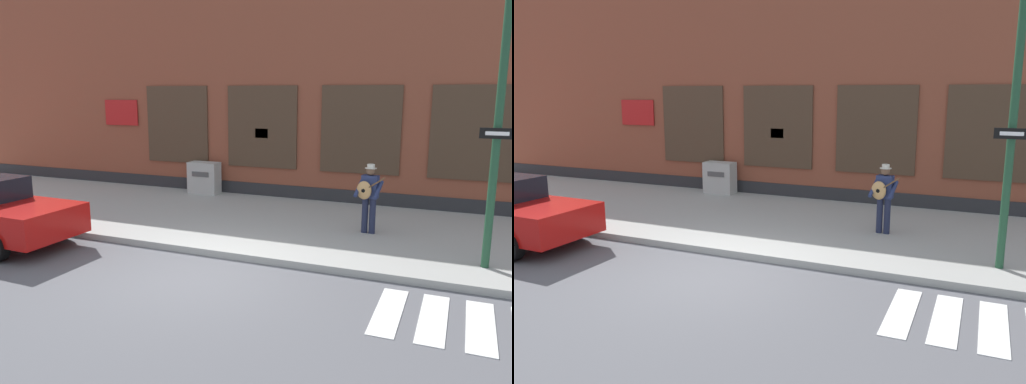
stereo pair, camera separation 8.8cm
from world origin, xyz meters
TOP-DOWN VIEW (x-y plane):
  - ground_plane at (0.00, 0.00)m, footprint 160.00×160.00m
  - sidewalk at (0.00, 4.07)m, footprint 28.00×5.81m
  - building_backdrop at (-0.00, 8.96)m, footprint 28.00×4.06m
  - busker at (2.46, 3.82)m, footprint 0.72×0.59m
  - traffic_light at (4.97, 1.10)m, footprint 0.60×3.44m
  - utility_box at (-3.48, 6.52)m, footprint 1.03×0.54m

SIDE VIEW (x-z plane):
  - ground_plane at x=0.00m, z-range 0.00..0.00m
  - sidewalk at x=0.00m, z-range 0.00..0.15m
  - utility_box at x=-3.48m, z-range 0.15..1.20m
  - busker at x=2.46m, z-range 0.27..1.94m
  - building_backdrop at x=0.00m, z-range -0.01..7.08m
  - traffic_light at x=4.97m, z-range 1.23..7.01m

